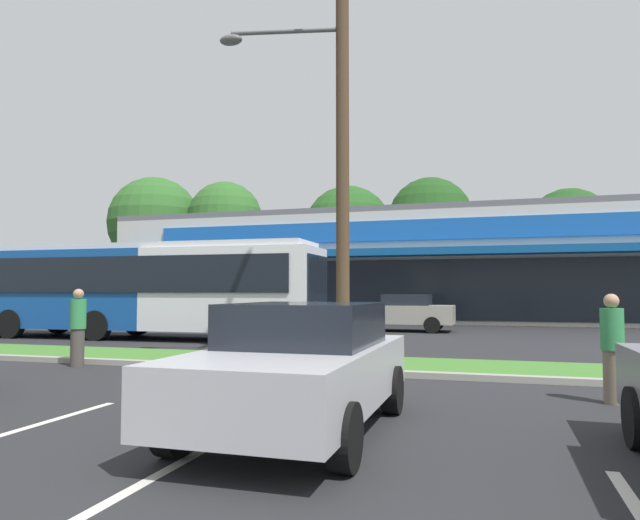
% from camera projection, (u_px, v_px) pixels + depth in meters
% --- Properties ---
extents(grass_median, '(56.00, 2.20, 0.12)m').
position_uv_depth(grass_median, '(184.00, 358.00, 13.67)').
color(grass_median, '#427A2D').
rests_on(grass_median, ground_plane).
extents(curb_lip, '(56.00, 0.24, 0.12)m').
position_uv_depth(curb_lip, '(155.00, 364.00, 12.50)').
color(curb_lip, '#99968C').
rests_on(curb_lip, ground_plane).
extents(parking_stripe_3, '(0.12, 4.80, 0.01)m').
position_uv_depth(parking_stripe_3, '(177.00, 464.00, 5.44)').
color(parking_stripe_3, silver).
rests_on(parking_stripe_3, ground_plane).
extents(storefront_building, '(31.52, 14.20, 5.97)m').
position_uv_depth(storefront_building, '(405.00, 269.00, 34.70)').
color(storefront_building, beige).
rests_on(storefront_building, ground_plane).
extents(tree_far_left, '(7.67, 7.67, 11.18)m').
position_uv_depth(tree_far_left, '(155.00, 223.00, 48.15)').
color(tree_far_left, '#473323').
rests_on(tree_far_left, ground_plane).
extents(tree_left, '(6.00, 6.00, 10.48)m').
position_uv_depth(tree_left, '(225.00, 219.00, 46.41)').
color(tree_left, '#473323').
rests_on(tree_left, ground_plane).
extents(tree_mid_left, '(7.03, 7.03, 10.03)m').
position_uv_depth(tree_mid_left, '(348.00, 230.00, 45.81)').
color(tree_mid_left, '#473323').
rests_on(tree_mid_left, ground_plane).
extents(tree_mid, '(6.43, 6.43, 10.35)m').
position_uv_depth(tree_mid, '(430.00, 219.00, 44.03)').
color(tree_mid, '#473323').
rests_on(tree_mid, ground_plane).
extents(tree_mid_right, '(6.16, 6.16, 8.97)m').
position_uv_depth(tree_mid_right, '(569.00, 231.00, 40.97)').
color(tree_mid_right, '#473323').
rests_on(tree_mid_right, ground_plane).
extents(utility_pole, '(3.14, 2.38, 10.62)m').
position_uv_depth(utility_pole, '(337.00, 115.00, 13.07)').
color(utility_pole, '#4C3826').
rests_on(utility_pole, ground_plane).
extents(city_bus, '(12.72, 2.89, 3.25)m').
position_uv_depth(city_bus, '(142.00, 287.00, 19.94)').
color(city_bus, '#144793').
rests_on(city_bus, ground_plane).
extents(car_3, '(4.17, 1.92, 1.51)m').
position_uv_depth(car_3, '(403.00, 312.00, 23.43)').
color(car_3, '#9E998C').
rests_on(car_3, ground_plane).
extents(car_4, '(4.42, 2.00, 1.56)m').
position_uv_depth(car_4, '(99.00, 308.00, 28.20)').
color(car_4, slate).
rests_on(car_4, ground_plane).
extents(car_5, '(1.97, 4.20, 1.50)m').
position_uv_depth(car_5, '(301.00, 365.00, 6.78)').
color(car_5, '#B7B7BC').
rests_on(car_5, ground_plane).
extents(pedestrian_near_bench, '(0.34, 0.34, 1.69)m').
position_uv_depth(pedestrian_near_bench, '(78.00, 327.00, 12.54)').
color(pedestrian_near_bench, '#47423D').
rests_on(pedestrian_near_bench, ground_plane).
extents(pedestrian_by_pole, '(0.32, 0.32, 1.61)m').
position_uv_depth(pedestrian_by_pole, '(613.00, 348.00, 8.40)').
color(pedestrian_by_pole, '#726651').
rests_on(pedestrian_by_pole, ground_plane).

